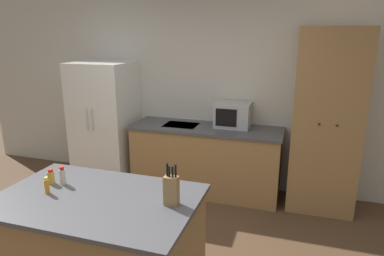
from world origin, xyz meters
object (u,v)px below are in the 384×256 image
(pantry_cabinet, at_px, (326,122))
(spice_bottle_tall_dark, at_px, (51,177))
(knife_block, at_px, (171,190))
(spice_bottle_amber_oil, at_px, (47,186))
(microwave, at_px, (233,115))
(spice_bottle_short_red, at_px, (63,176))
(refrigerator, at_px, (106,123))

(pantry_cabinet, relative_size, spice_bottle_tall_dark, 17.07)
(knife_block, distance_m, spice_bottle_amber_oil, 1.00)
(microwave, distance_m, knife_block, 2.18)
(knife_block, relative_size, spice_bottle_amber_oil, 2.33)
(pantry_cabinet, relative_size, spice_bottle_amber_oil, 15.99)
(pantry_cabinet, relative_size, microwave, 4.85)
(knife_block, height_order, spice_bottle_tall_dark, knife_block)
(spice_bottle_short_red, bearing_deg, refrigerator, 112.05)
(pantry_cabinet, xyz_separation_m, knife_block, (-1.16, -2.08, -0.08))
(pantry_cabinet, relative_size, spice_bottle_short_red, 14.02)
(microwave, distance_m, spice_bottle_amber_oil, 2.52)
(spice_bottle_amber_oil, bearing_deg, spice_bottle_short_red, 87.22)
(microwave, bearing_deg, refrigerator, -174.99)
(knife_block, bearing_deg, refrigerator, 131.39)
(spice_bottle_tall_dark, bearing_deg, pantry_cabinet, 42.44)
(spice_bottle_tall_dark, bearing_deg, microwave, 62.58)
(microwave, distance_m, spice_bottle_tall_dark, 2.41)
(spice_bottle_amber_oil, bearing_deg, knife_block, 7.23)
(microwave, height_order, spice_bottle_short_red, microwave)
(microwave, relative_size, spice_bottle_amber_oil, 3.30)
(spice_bottle_tall_dark, bearing_deg, spice_bottle_amber_oil, -60.17)
(refrigerator, relative_size, pantry_cabinet, 0.79)
(spice_bottle_tall_dark, bearing_deg, spice_bottle_short_red, 10.59)
(spice_bottle_short_red, bearing_deg, spice_bottle_amber_oil, -92.78)
(refrigerator, bearing_deg, spice_bottle_tall_dark, -70.67)
(microwave, relative_size, spice_bottle_short_red, 2.89)
(spice_bottle_tall_dark, distance_m, spice_bottle_short_red, 0.10)
(microwave, distance_m, spice_bottle_short_red, 2.35)
(spice_bottle_tall_dark, relative_size, spice_bottle_amber_oil, 0.94)
(pantry_cabinet, xyz_separation_m, microwave, (-1.13, 0.09, -0.01))
(spice_bottle_amber_oil, bearing_deg, refrigerator, 110.17)
(refrigerator, height_order, spice_bottle_short_red, refrigerator)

